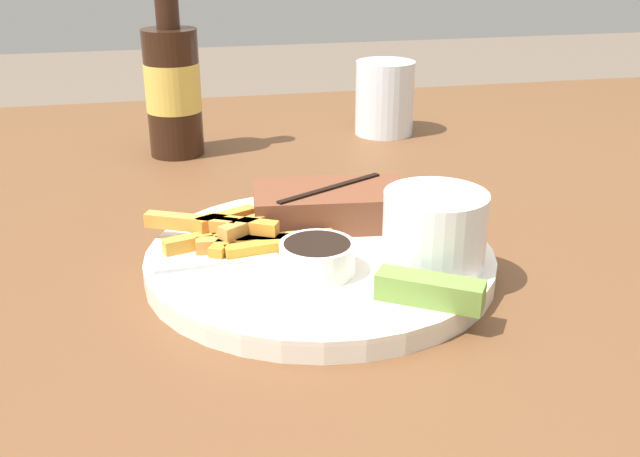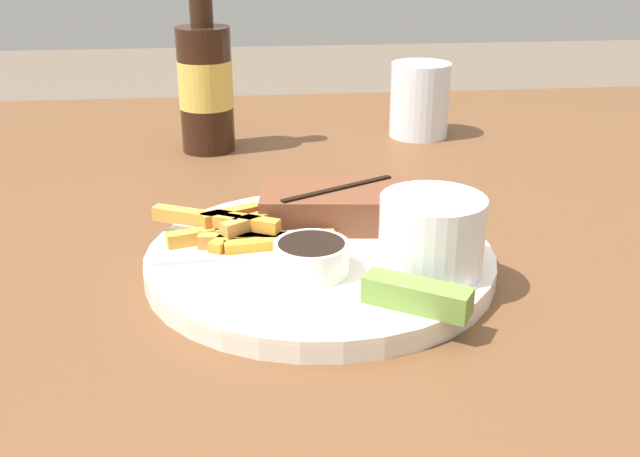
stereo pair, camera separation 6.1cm
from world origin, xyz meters
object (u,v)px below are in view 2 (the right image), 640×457
beer_bottle (205,81)px  drinking_glass (420,100)px  steak_portion (338,206)px  knife_utensil (303,232)px  dinner_plate (320,260)px  pickle_spear (417,295)px  fork_utensil (229,256)px  coleslaw_cup (432,231)px  dipping_sauce_cup (311,256)px

beer_bottle → drinking_glass: 0.28m
steak_portion → knife_utensil: size_ratio=0.87×
knife_utensil → steak_portion: bearing=-48.1°
dinner_plate → knife_utensil: size_ratio=1.75×
pickle_spear → beer_bottle: 0.50m
fork_utensil → knife_utensil: knife_utensil is taller
fork_utensil → beer_bottle: 0.38m
coleslaw_cup → drinking_glass: bearing=78.0°
pickle_spear → drinking_glass: drinking_glass is taller
knife_utensil → beer_bottle: size_ratio=0.67×
steak_portion → pickle_spear: size_ratio=1.89×
pickle_spear → beer_bottle: bearing=109.0°
beer_bottle → drinking_glass: beer_bottle is taller
beer_bottle → drinking_glass: bearing=7.5°
drinking_glass → dinner_plate: bearing=-113.8°
coleslaw_cup → pickle_spear: size_ratio=1.06×
fork_utensil → beer_bottle: size_ratio=0.55×
pickle_spear → fork_utensil: 0.17m
steak_portion → beer_bottle: beer_bottle is taller
dipping_sauce_cup → drinking_glass: size_ratio=0.61×
coleslaw_cup → pickle_spear: 0.07m
dipping_sauce_cup → knife_utensil: bearing=90.2°
knife_utensil → beer_bottle: beer_bottle is taller
knife_utensil → beer_bottle: bearing=21.0°
dipping_sauce_cup → pickle_spear: size_ratio=0.77×
dinner_plate → fork_utensil: fork_utensil is taller
beer_bottle → fork_utensil: bearing=-85.7°
coleslaw_cup → steak_portion: bearing=119.0°
beer_bottle → steak_portion: bearing=-67.4°
pickle_spear → knife_utensil: pickle_spear is taller
dinner_plate → steak_portion: size_ratio=2.00×
fork_utensil → dinner_plate: bearing=0.0°
dinner_plate → knife_utensil: knife_utensil is taller
knife_utensil → beer_bottle: 0.35m
knife_utensil → drinking_glass: drinking_glass is taller
coleslaw_cup → dipping_sauce_cup: (-0.09, 0.01, -0.02)m
fork_utensil → coleslaw_cup: bearing=-19.3°
dipping_sauce_cup → drinking_glass: (0.19, 0.44, 0.02)m
steak_portion → beer_bottle: size_ratio=0.59×
fork_utensil → beer_bottle: bearing=89.2°
dipping_sauce_cup → pickle_spear: bearing=-43.5°
pickle_spear → drinking_glass: 0.52m
dinner_plate → coleslaw_cup: 0.10m
pickle_spear → coleslaw_cup: bearing=67.7°
fork_utensil → knife_utensil: bearing=27.7°
steak_portion → pickle_spear: steak_portion is taller
dinner_plate → dipping_sauce_cup: size_ratio=4.88×
pickle_spear → drinking_glass: (0.12, 0.50, 0.02)m
dipping_sauce_cup → pickle_spear: 0.09m
fork_utensil → beer_bottle: (-0.03, 0.37, 0.07)m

